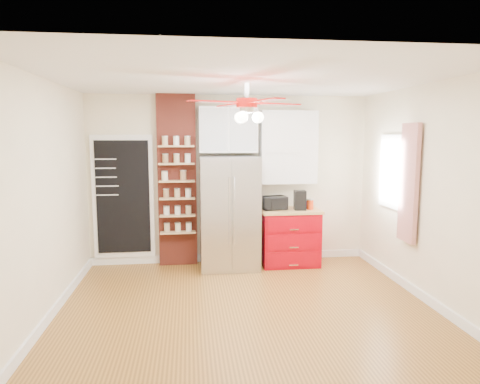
{
  "coord_description": "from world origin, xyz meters",
  "views": [
    {
      "loc": [
        -0.66,
        -4.87,
        2.07
      ],
      "look_at": [
        0.03,
        0.9,
        1.29
      ],
      "focal_mm": 32.0,
      "sensor_mm": 36.0,
      "label": 1
    }
  ],
  "objects": [
    {
      "name": "canister_left",
      "position": [
        1.24,
        1.62,
        0.98
      ],
      "size": [
        0.13,
        0.13,
        0.15
      ],
      "primitive_type": "cylinder",
      "rotation": [
        0.0,
        0.0,
        -0.42
      ],
      "color": "red",
      "rests_on": "red_cabinet"
    },
    {
      "name": "ceiling",
      "position": [
        0.0,
        0.0,
        2.7
      ],
      "size": [
        4.5,
        4.5,
        0.0
      ],
      "primitive_type": "plane",
      "color": "white",
      "rests_on": "wall_back"
    },
    {
      "name": "ceiling_fan",
      "position": [
        0.0,
        0.0,
        2.42
      ],
      "size": [
        1.4,
        1.4,
        0.44
      ],
      "color": "silver",
      "rests_on": "ceiling"
    },
    {
      "name": "upper_shelf_unit",
      "position": [
        0.92,
        1.85,
        1.88
      ],
      "size": [
        0.9,
        0.3,
        1.15
      ],
      "primitive_type": "cube",
      "color": "white",
      "rests_on": "wall_back"
    },
    {
      "name": "brick_pillar",
      "position": [
        -0.85,
        1.92,
        1.35
      ],
      "size": [
        0.6,
        0.16,
        2.7
      ],
      "primitive_type": "cube",
      "color": "maroon",
      "rests_on": "floor"
    },
    {
      "name": "pantry_jar_beans",
      "position": [
        -0.75,
        1.8,
        1.44
      ],
      "size": [
        0.12,
        0.12,
        0.14
      ],
      "primitive_type": "cylinder",
      "rotation": [
        0.0,
        0.0,
        0.22
      ],
      "color": "#92724A",
      "rests_on": "brick_pillar"
    },
    {
      "name": "wall_back",
      "position": [
        0.0,
        2.0,
        1.35
      ],
      "size": [
        4.5,
        0.02,
        2.7
      ],
      "primitive_type": "cube",
      "color": "beige",
      "rests_on": "floor"
    },
    {
      "name": "toaster_oven",
      "position": [
        0.66,
        1.67,
        1.01
      ],
      "size": [
        0.42,
        0.33,
        0.21
      ],
      "primitive_type": "imported",
      "rotation": [
        0.0,
        0.0,
        0.19
      ],
      "color": "black",
      "rests_on": "red_cabinet"
    },
    {
      "name": "floor",
      "position": [
        0.0,
        0.0,
        0.0
      ],
      "size": [
        4.5,
        4.5,
        0.0
      ],
      "primitive_type": "plane",
      "color": "#976526",
      "rests_on": "ground"
    },
    {
      "name": "coffee_maker",
      "position": [
        1.06,
        1.61,
        1.05
      ],
      "size": [
        0.2,
        0.21,
        0.3
      ],
      "primitive_type": "cube",
      "rotation": [
        0.0,
        0.0,
        -0.11
      ],
      "color": "black",
      "rests_on": "red_cabinet"
    },
    {
      "name": "chalkboard",
      "position": [
        -1.7,
        1.96,
        1.1
      ],
      "size": [
        0.95,
        0.05,
        1.95
      ],
      "color": "white",
      "rests_on": "wall_back"
    },
    {
      "name": "upper_glass_cabinet",
      "position": [
        -0.05,
        1.82,
        2.15
      ],
      "size": [
        0.9,
        0.35,
        0.7
      ],
      "primitive_type": "cube",
      "color": "white",
      "rests_on": "wall_back"
    },
    {
      "name": "pantry_jar_oats",
      "position": [
        -1.04,
        1.8,
        1.44
      ],
      "size": [
        0.11,
        0.11,
        0.13
      ],
      "primitive_type": "cylinder",
      "rotation": [
        0.0,
        0.0,
        0.11
      ],
      "color": "beige",
      "rests_on": "brick_pillar"
    },
    {
      "name": "window",
      "position": [
        2.23,
        0.9,
        1.55
      ],
      "size": [
        0.04,
        0.75,
        1.05
      ],
      "primitive_type": "cube",
      "color": "white",
      "rests_on": "wall_right"
    },
    {
      "name": "wall_front",
      "position": [
        0.0,
        -2.0,
        1.35
      ],
      "size": [
        4.5,
        0.02,
        2.7
      ],
      "primitive_type": "cube",
      "color": "beige",
      "rests_on": "floor"
    },
    {
      "name": "wall_right",
      "position": [
        2.25,
        0.0,
        1.35
      ],
      "size": [
        0.02,
        4.0,
        2.7
      ],
      "primitive_type": "cube",
      "color": "beige",
      "rests_on": "floor"
    },
    {
      "name": "wall_left",
      "position": [
        -2.25,
        0.0,
        1.35
      ],
      "size": [
        0.02,
        4.0,
        2.7
      ],
      "primitive_type": "cube",
      "color": "beige",
      "rests_on": "floor"
    },
    {
      "name": "red_cabinet",
      "position": [
        0.92,
        1.68,
        0.45
      ],
      "size": [
        0.94,
        0.64,
        0.9
      ],
      "color": "#A1000D",
      "rests_on": "floor"
    },
    {
      "name": "curtain",
      "position": [
        2.18,
        0.35,
        1.45
      ],
      "size": [
        0.06,
        0.4,
        1.55
      ],
      "primitive_type": "cube",
      "color": "#AB1F16",
      "rests_on": "wall_right"
    },
    {
      "name": "fridge",
      "position": [
        -0.05,
        1.63,
        0.88
      ],
      "size": [
        0.9,
        0.7,
        1.75
      ],
      "primitive_type": "cube",
      "color": "#B6B6BB",
      "rests_on": "floor"
    },
    {
      "name": "canister_right",
      "position": [
        1.23,
        1.7,
        0.97
      ],
      "size": [
        0.12,
        0.12,
        0.13
      ],
      "primitive_type": "cylinder",
      "rotation": [
        0.0,
        0.0,
        0.26
      ],
      "color": "#AA0924",
      "rests_on": "red_cabinet"
    }
  ]
}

